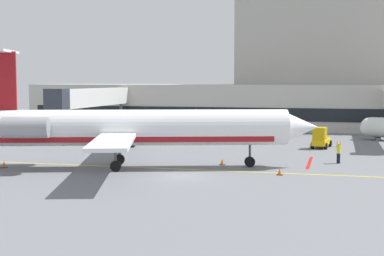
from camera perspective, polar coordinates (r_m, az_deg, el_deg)
name	(u,v)px	position (r m, az deg, el deg)	size (l,w,h in m)	color
ground	(183,177)	(44.63, -0.95, -4.89)	(120.00, 120.00, 0.11)	slate
terminal_building	(294,84)	(90.26, 10.16, 4.36)	(77.24, 14.37, 20.26)	#B7B2A8
jet_bridge_east	(91,98)	(77.24, -10.04, 2.97)	(2.40, 22.77, 6.48)	silver
regional_jet	(126,128)	(48.69, -6.57, 0.01)	(31.89, 24.13, 9.95)	white
baggage_tug	(118,140)	(63.43, -7.37, -1.18)	(2.92, 3.31, 2.00)	#19389E
pushback_tractor	(321,139)	(64.30, 12.75, -1.05)	(2.24, 4.27, 2.34)	#E5B20C
marshaller	(339,152)	(52.87, 14.44, -2.36)	(0.64, 0.66, 1.97)	#191E33
safety_cone_alpha	(222,162)	(50.49, 3.04, -3.42)	(0.47, 0.47, 0.55)	orange
safety_cone_bravo	(280,172)	(45.61, 8.77, -4.36)	(0.47, 0.47, 0.55)	orange
safety_cone_charlie	(4,165)	(51.42, -18.29, -3.51)	(0.47, 0.47, 0.55)	orange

